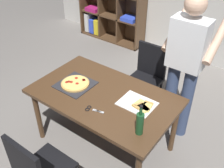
{
  "coord_description": "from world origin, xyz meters",
  "views": [
    {
      "loc": [
        1.39,
        -1.73,
        2.49
      ],
      "look_at": [
        0.0,
        0.15,
        0.8
      ],
      "focal_mm": 42.53,
      "sensor_mm": 36.0,
      "label": 1
    }
  ],
  "objects_px": {
    "chair_far_side": "(147,73)",
    "wine_bottle": "(140,123)",
    "dining_table": "(104,100)",
    "kitchen_scissors": "(92,109)",
    "pepperoni_pizza_on_tray": "(75,84)",
    "person_serving_pizza": "(185,62)"
  },
  "relations": [
    {
      "from": "pepperoni_pizza_on_tray",
      "to": "dining_table",
      "type": "bearing_deg",
      "value": 8.02
    },
    {
      "from": "pepperoni_pizza_on_tray",
      "to": "kitchen_scissors",
      "type": "relative_size",
      "value": 1.89
    },
    {
      "from": "person_serving_pizza",
      "to": "kitchen_scissors",
      "type": "bearing_deg",
      "value": -117.0
    },
    {
      "from": "dining_table",
      "to": "pepperoni_pizza_on_tray",
      "type": "xyz_separation_m",
      "value": [
        -0.36,
        -0.05,
        0.09
      ]
    },
    {
      "from": "dining_table",
      "to": "wine_bottle",
      "type": "relative_size",
      "value": 4.89
    },
    {
      "from": "dining_table",
      "to": "pepperoni_pizza_on_tray",
      "type": "height_order",
      "value": "pepperoni_pizza_on_tray"
    },
    {
      "from": "chair_far_side",
      "to": "pepperoni_pizza_on_tray",
      "type": "distance_m",
      "value": 1.09
    },
    {
      "from": "wine_bottle",
      "to": "kitchen_scissors",
      "type": "distance_m",
      "value": 0.55
    },
    {
      "from": "person_serving_pizza",
      "to": "wine_bottle",
      "type": "height_order",
      "value": "person_serving_pizza"
    },
    {
      "from": "dining_table",
      "to": "person_serving_pizza",
      "type": "relative_size",
      "value": 0.88
    },
    {
      "from": "person_serving_pizza",
      "to": "kitchen_scissors",
      "type": "height_order",
      "value": "person_serving_pizza"
    },
    {
      "from": "wine_bottle",
      "to": "kitchen_scissors",
      "type": "bearing_deg",
      "value": -178.64
    },
    {
      "from": "person_serving_pizza",
      "to": "pepperoni_pizza_on_tray",
      "type": "height_order",
      "value": "person_serving_pizza"
    },
    {
      "from": "dining_table",
      "to": "pepperoni_pizza_on_tray",
      "type": "distance_m",
      "value": 0.38
    },
    {
      "from": "wine_bottle",
      "to": "kitchen_scissors",
      "type": "relative_size",
      "value": 1.59
    },
    {
      "from": "kitchen_scissors",
      "to": "wine_bottle",
      "type": "bearing_deg",
      "value": 1.36
    },
    {
      "from": "wine_bottle",
      "to": "kitchen_scissors",
      "type": "height_order",
      "value": "wine_bottle"
    },
    {
      "from": "chair_far_side",
      "to": "kitchen_scissors",
      "type": "xyz_separation_m",
      "value": [
        0.06,
        -1.21,
        0.24
      ]
    },
    {
      "from": "pepperoni_pizza_on_tray",
      "to": "kitchen_scissors",
      "type": "bearing_deg",
      "value": -26.84
    },
    {
      "from": "person_serving_pizza",
      "to": "pepperoni_pizza_on_tray",
      "type": "xyz_separation_m",
      "value": [
        -0.92,
        -0.78,
        -0.23
      ]
    },
    {
      "from": "chair_far_side",
      "to": "dining_table",
      "type": "bearing_deg",
      "value": -90.0
    },
    {
      "from": "chair_far_side",
      "to": "wine_bottle",
      "type": "height_order",
      "value": "wine_bottle"
    }
  ]
}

